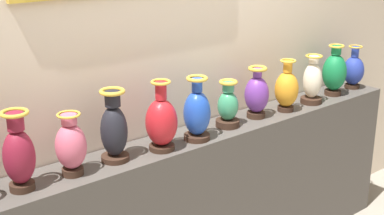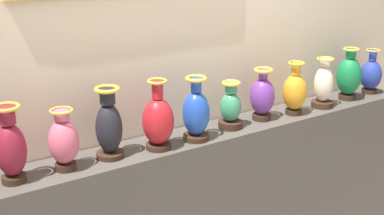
% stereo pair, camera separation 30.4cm
% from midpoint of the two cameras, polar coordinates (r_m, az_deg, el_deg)
% --- Properties ---
extents(display_shelf, '(3.57, 0.34, 1.04)m').
position_cam_midpoint_polar(display_shelf, '(3.54, 2.50, -10.90)').
color(display_shelf, '#4C4742').
rests_on(display_shelf, ground_plane).
extents(back_wall, '(5.53, 0.14, 2.69)m').
position_cam_midpoint_polar(back_wall, '(3.39, 0.33, 3.17)').
color(back_wall, beige).
rests_on(back_wall, ground_plane).
extents(vase_burgundy, '(0.15, 0.15, 0.40)m').
position_cam_midpoint_polar(vase_burgundy, '(2.77, -15.44, -4.12)').
color(vase_burgundy, '#382319').
rests_on(vase_burgundy, display_shelf).
extents(vase_rose, '(0.16, 0.16, 0.33)m').
position_cam_midpoint_polar(vase_rose, '(2.86, -10.29, -3.54)').
color(vase_rose, '#382319').
rests_on(vase_rose, display_shelf).
extents(vase_onyx, '(0.15, 0.15, 0.40)m').
position_cam_midpoint_polar(vase_onyx, '(2.97, -5.79, -2.00)').
color(vase_onyx, '#382319').
rests_on(vase_onyx, display_shelf).
extents(vase_crimson, '(0.18, 0.18, 0.41)m').
position_cam_midpoint_polar(vase_crimson, '(3.08, -0.74, -1.43)').
color(vase_crimson, '#382319').
rests_on(vase_crimson, display_shelf).
extents(vase_sapphire, '(0.16, 0.16, 0.39)m').
position_cam_midpoint_polar(vase_sapphire, '(3.21, 3.13, -0.62)').
color(vase_sapphire, '#382319').
rests_on(vase_sapphire, display_shelf).
extents(vase_jade, '(0.15, 0.15, 0.30)m').
position_cam_midpoint_polar(vase_jade, '(3.43, 6.58, -0.07)').
color(vase_jade, '#382319').
rests_on(vase_jade, display_shelf).
extents(vase_violet, '(0.16, 0.16, 0.35)m').
position_cam_midpoint_polar(vase_violet, '(3.60, 9.75, 1.14)').
color(vase_violet, '#382319').
rests_on(vase_violet, display_shelf).
extents(vase_amber, '(0.16, 0.16, 0.36)m').
position_cam_midpoint_polar(vase_amber, '(3.75, 12.96, 1.59)').
color(vase_amber, '#382319').
rests_on(vase_amber, display_shelf).
extents(vase_ivory, '(0.15, 0.15, 0.35)m').
position_cam_midpoint_polar(vase_ivory, '(3.95, 15.71, 2.22)').
color(vase_ivory, '#382319').
rests_on(vase_ivory, display_shelf).
extents(vase_emerald, '(0.18, 0.18, 0.38)m').
position_cam_midpoint_polar(vase_emerald, '(4.18, 18.07, 3.11)').
color(vase_emerald, '#382319').
rests_on(vase_emerald, display_shelf).
extents(vase_cobalt, '(0.16, 0.16, 0.34)m').
position_cam_midpoint_polar(vase_cobalt, '(4.40, 20.05, 3.22)').
color(vase_cobalt, '#382319').
rests_on(vase_cobalt, display_shelf).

